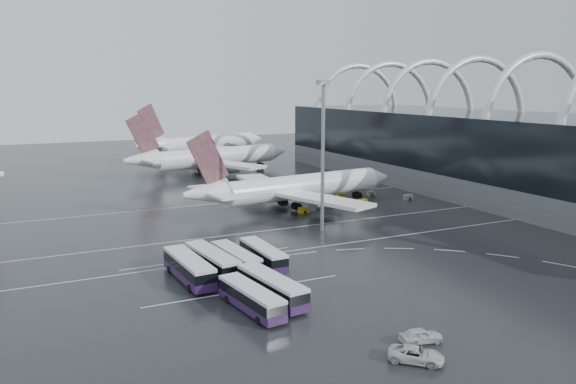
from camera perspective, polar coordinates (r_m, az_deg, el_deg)
name	(u,v)px	position (r m, az deg, el deg)	size (l,w,h in m)	color
ground	(338,241)	(100.67, 5.12, -4.94)	(420.00, 420.00, 0.00)	black
terminal	(509,151)	(152.61, 21.51, 3.87)	(42.00, 160.00, 34.90)	#5C5F61
lane_marking_near	(344,243)	(99.02, 5.71, -5.22)	(120.00, 0.25, 0.01)	beige
lane_marking_mid	(307,226)	(110.78, 1.94, -3.45)	(120.00, 0.25, 0.01)	beige
lane_marking_far	(253,200)	(135.59, -3.55, -0.83)	(120.00, 0.25, 0.01)	beige
bus_bay_line_south	(245,291)	(76.88, -4.35, -9.95)	(28.00, 0.25, 0.01)	beige
bus_bay_line_north	(209,258)	(91.18, -8.05, -6.68)	(28.00, 0.25, 0.01)	beige
airliner_main	(293,188)	(125.45, 0.53, 0.40)	(54.55, 47.47, 18.47)	white
airliner_gate_b	(209,158)	(177.25, -8.03, 3.44)	(56.97, 50.42, 19.87)	white
airliner_gate_c	(202,144)	(216.86, -8.72, 4.82)	(57.56, 52.49, 21.19)	white
bus_row_near_a	(189,268)	(81.09, -10.04, -7.58)	(3.98, 13.99, 3.40)	#26143F
bus_row_near_b	(212,261)	(83.65, -7.74, -6.96)	(4.59, 13.85, 3.35)	#26143F
bus_row_near_c	(236,258)	(85.00, -5.34, -6.74)	(3.88, 12.54, 3.04)	#26143F
bus_row_near_d	(263,255)	(86.59, -2.56, -6.38)	(3.17, 12.38, 3.03)	#26143F
bus_row_far_b	(251,298)	(69.79, -3.76, -10.69)	(4.36, 12.51, 3.02)	#26143F
bus_row_far_c	(272,287)	(72.92, -1.67, -9.61)	(4.68, 13.38, 3.23)	#26143F
van_curve_a	(416,355)	(59.56, 12.88, -15.81)	(2.56, 5.54, 1.54)	silver
van_curve_b	(421,336)	(63.62, 13.34, -14.01)	(1.89, 4.70, 1.60)	silver
floodlight_mast	(323,138)	(103.86, 3.58, 5.52)	(2.16, 2.16, 28.19)	gray
gse_cart_belly_a	(363,202)	(131.87, 7.58, -0.98)	(2.14, 1.26, 1.17)	gold
gse_cart_belly_b	(371,193)	(142.54, 8.44, -0.14)	(2.02, 1.20, 1.10)	slate
gse_cart_belly_c	(304,210)	(121.88, 1.61, -1.84)	(2.24, 1.32, 1.22)	gold
gse_cart_belly_d	(408,197)	(139.11, 12.13, -0.50)	(2.23, 1.32, 1.22)	slate
gse_cart_belly_e	(341,195)	(138.85, 5.36, -0.34)	(2.14, 1.27, 1.17)	gold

